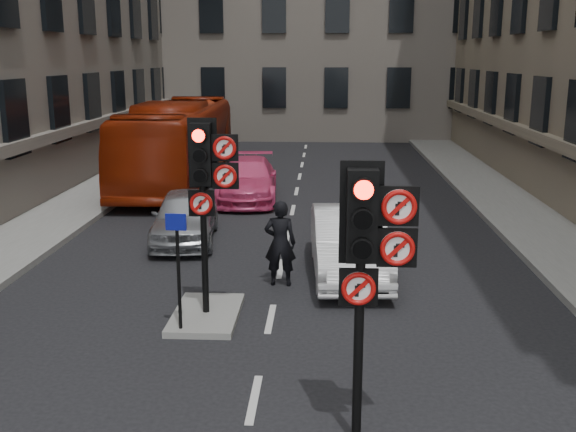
# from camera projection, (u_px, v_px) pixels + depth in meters

# --- Properties ---
(pavement_left) EXTENTS (3.00, 50.00, 0.16)m
(pavement_left) POSITION_uv_depth(u_px,v_px,m) (43.00, 220.00, 19.64)
(pavement_left) COLOR gray
(pavement_left) RESTS_ON ground
(pavement_right) EXTENTS (3.00, 50.00, 0.16)m
(pavement_right) POSITION_uv_depth(u_px,v_px,m) (545.00, 226.00, 18.90)
(pavement_right) COLOR gray
(pavement_right) RESTS_ON ground
(centre_island) EXTENTS (1.20, 2.00, 0.12)m
(centre_island) POSITION_uv_depth(u_px,v_px,m) (206.00, 314.00, 12.54)
(centre_island) COLOR gray
(centre_island) RESTS_ON ground
(signal_near) EXTENTS (0.91, 0.40, 3.58)m
(signal_near) POSITION_uv_depth(u_px,v_px,m) (368.00, 246.00, 7.92)
(signal_near) COLOR black
(signal_near) RESTS_ON ground
(signal_far) EXTENTS (0.91, 0.40, 3.58)m
(signal_far) POSITION_uv_depth(u_px,v_px,m) (207.00, 175.00, 11.91)
(signal_far) COLOR black
(signal_far) RESTS_ON centre_island
(car_silver) EXTENTS (1.96, 4.06, 1.34)m
(car_silver) POSITION_uv_depth(u_px,v_px,m) (185.00, 216.00, 17.56)
(car_silver) COLOR #9B9EA3
(car_silver) RESTS_ON ground
(car_white) EXTENTS (1.77, 4.49, 1.45)m
(car_white) POSITION_uv_depth(u_px,v_px,m) (349.00, 243.00, 14.86)
(car_white) COLOR silver
(car_white) RESTS_ON ground
(car_pink) EXTENTS (2.21, 4.83, 1.37)m
(car_pink) POSITION_uv_depth(u_px,v_px,m) (248.00, 179.00, 22.63)
(car_pink) COLOR #E9447E
(car_pink) RESTS_ON ground
(bus_red) EXTENTS (2.77, 11.17, 3.10)m
(bus_red) POSITION_uv_depth(u_px,v_px,m) (178.00, 143.00, 25.25)
(bus_red) COLOR maroon
(bus_red) RESTS_ON ground
(motorcycle) EXTENTS (0.52, 1.54, 0.91)m
(motorcycle) POSITION_uv_depth(u_px,v_px,m) (362.00, 260.00, 14.51)
(motorcycle) COLOR black
(motorcycle) RESTS_ON ground
(motorcyclist) EXTENTS (0.69, 0.46, 1.84)m
(motorcyclist) POSITION_uv_depth(u_px,v_px,m) (280.00, 243.00, 14.13)
(motorcyclist) COLOR black
(motorcyclist) RESTS_ON ground
(info_sign) EXTENTS (0.36, 0.11, 2.07)m
(info_sign) POSITION_uv_depth(u_px,v_px,m) (178.00, 255.00, 11.43)
(info_sign) COLOR black
(info_sign) RESTS_ON centre_island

